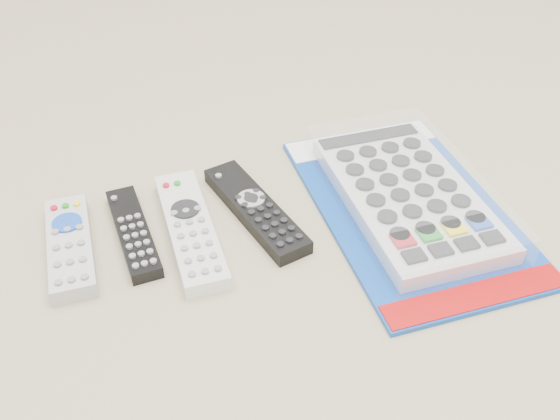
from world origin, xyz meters
name	(u,v)px	position (x,y,z in m)	size (l,w,h in m)	color
remote_small_grey	(70,246)	(-0.22, 0.03, 0.01)	(0.06, 0.17, 0.03)	#A6A6A8
remote_slim_black	(133,232)	(-0.14, 0.03, 0.01)	(0.04, 0.17, 0.02)	black
remote_silver_dvd	(190,229)	(-0.07, 0.01, 0.01)	(0.07, 0.22, 0.02)	silver
remote_large_black	(256,209)	(0.02, 0.01, 0.01)	(0.08, 0.21, 0.02)	black
jumbo_remote_packaged	(408,194)	(0.21, -0.05, 0.02)	(0.26, 0.39, 0.05)	#0E3E9A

